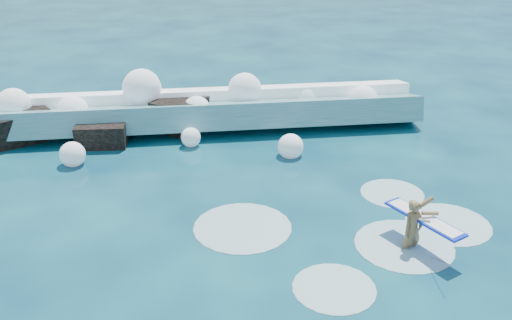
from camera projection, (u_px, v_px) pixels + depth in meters
name	position (u px, v px, depth m)	size (l,w,h in m)	color
ground	(206.00, 241.00, 14.05)	(200.00, 200.00, 0.00)	#082842
breaking_wave	(169.00, 112.00, 20.89)	(18.27, 2.83, 1.57)	teal
rock_cluster	(94.00, 125.00, 20.12)	(8.21, 3.06, 1.29)	black
surfer_with_board	(415.00, 228.00, 13.52)	(1.38, 2.78, 1.57)	olive
wave_spray	(165.00, 104.00, 20.41)	(15.32, 4.62, 2.22)	white
surf_foam	(366.00, 234.00, 14.32)	(9.16, 5.90, 0.13)	silver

